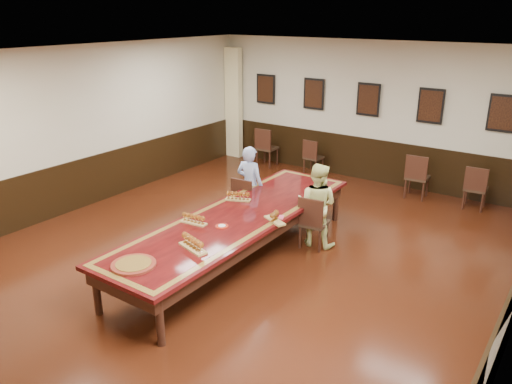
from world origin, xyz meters
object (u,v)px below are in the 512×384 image
Objects in this scene: spare_chair_c at (418,176)px; spare_chair_d at (476,187)px; person_man at (250,185)px; chair_man at (247,200)px; spare_chair_b at (314,156)px; chair_woman at (314,221)px; person_woman at (317,205)px; carved_platter at (134,265)px; spare_chair_a at (267,147)px; conference_table at (238,224)px.

spare_chair_c is 1.17m from spare_chair_d.
person_man reaches higher than spare_chair_c.
spare_chair_b is at bearing -86.11° from chair_man.
chair_man reaches higher than chair_woman.
person_man reaches higher than person_woman.
spare_chair_b is 2.65m from spare_chair_c.
carved_platter is at bearing 63.73° from spare_chair_d.
chair_man is 1.02× the size of spare_chair_d.
person_woman is (-0.01, 0.10, 0.26)m from chair_woman.
spare_chair_a is 7.07m from carved_platter.
person_woman is 3.38m from carved_platter.
person_woman is at bearing -90.00° from chair_woman.
carved_platter is at bearing 66.96° from chair_woman.
chair_woman is 1.02× the size of spare_chair_d.
person_woman is (1.49, -0.14, -0.02)m from person_man.
person_man is at bearing 116.04° from spare_chair_a.
chair_man is 0.93× the size of spare_chair_a.
spare_chair_d is (3.33, 3.26, -0.01)m from chair_man.
carved_platter is at bearing 67.61° from person_woman.
spare_chair_c is 6.71m from carved_platter.
conference_table is (-2.61, -4.50, 0.16)m from spare_chair_d.
chair_woman is 0.28m from person_woman.
spare_chair_a is 3.70m from person_man.
carved_platter is (-2.70, -6.57, 0.32)m from spare_chair_d.
conference_table is (0.72, -1.24, 0.15)m from chair_man.
spare_chair_c is (2.64, -0.23, 0.06)m from spare_chair_b.
person_woman reaches higher than carved_platter.
person_woman reaches higher than spare_chair_b.
spare_chair_a reaches higher than chair_woman.
spare_chair_c is 1.07× the size of spare_chair_d.
conference_table is at bearing 87.40° from carved_platter.
carved_platter is (0.62, -3.31, 0.31)m from chair_man.
carved_platter is (2.40, -6.64, 0.27)m from spare_chair_a.
spare_chair_a is 1.10× the size of spare_chair_d.
person_man is 1.52m from conference_table.
spare_chair_c is (0.66, 3.36, 0.02)m from chair_woman.
chair_woman is at bearing 121.70° from spare_chair_b.
spare_chair_d is at bearing -125.94° from chair_woman.
chair_man is 0.63× the size of person_man.
carved_platter reaches higher than conference_table.
chair_man reaches higher than conference_table.
chair_man reaches higher than spare_chair_d.
chair_man is 0.96× the size of spare_chair_c.
spare_chair_c is (2.16, 3.22, 0.02)m from chair_man.
spare_chair_c is at bearing -128.80° from person_man.
chair_woman is (1.50, -0.14, -0.00)m from chair_man.
spare_chair_a reaches higher than conference_table.
person_man is (-0.01, 0.10, 0.28)m from chair_man.
spare_chair_d is 0.61× the size of person_man.
chair_woman is 3.42m from spare_chair_c.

